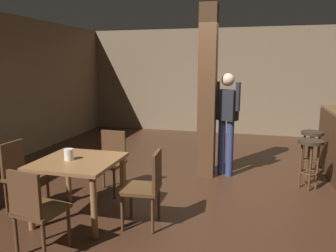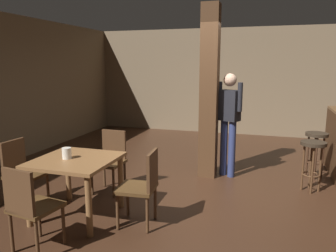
% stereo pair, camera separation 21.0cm
% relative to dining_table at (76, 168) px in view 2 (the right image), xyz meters
% --- Properties ---
extents(ground_plane, '(10.80, 10.80, 0.00)m').
position_rel_dining_table_xyz_m(ground_plane, '(1.43, 1.10, -0.62)').
color(ground_plane, '#382114').
extents(wall_back, '(8.00, 0.10, 2.80)m').
position_rel_dining_table_xyz_m(wall_back, '(1.43, 5.60, 0.78)').
color(wall_back, '#756047').
rests_on(wall_back, ground_plane).
extents(pillar, '(0.28, 0.28, 2.80)m').
position_rel_dining_table_xyz_m(pillar, '(1.26, 1.98, 0.78)').
color(pillar, '#4C301C').
rests_on(pillar, ground_plane).
extents(dining_table, '(0.94, 0.94, 0.74)m').
position_rel_dining_table_xyz_m(dining_table, '(0.00, 0.00, 0.00)').
color(dining_table, brown).
rests_on(dining_table, ground_plane).
extents(chair_east, '(0.46, 0.46, 0.89)m').
position_rel_dining_table_xyz_m(chair_east, '(0.86, 0.02, -0.11)').
color(chair_east, '#4C3319').
rests_on(chair_east, ground_plane).
extents(chair_south, '(0.48, 0.48, 0.89)m').
position_rel_dining_table_xyz_m(chair_south, '(0.01, -0.83, -0.11)').
color(chair_south, '#4C3319').
rests_on(chair_south, ground_plane).
extents(chair_west, '(0.44, 0.44, 0.89)m').
position_rel_dining_table_xyz_m(chair_west, '(-0.83, 0.01, -0.11)').
color(chair_west, '#4C3319').
rests_on(chair_west, ground_plane).
extents(chair_north, '(0.43, 0.43, 0.89)m').
position_rel_dining_table_xyz_m(chair_north, '(0.01, 0.88, -0.11)').
color(chair_north, '#4C3319').
rests_on(chair_north, ground_plane).
extents(napkin_cup, '(0.11, 0.11, 0.13)m').
position_rel_dining_table_xyz_m(napkin_cup, '(-0.10, -0.03, 0.19)').
color(napkin_cup, silver).
rests_on(napkin_cup, dining_table).
extents(standing_person, '(0.46, 0.33, 1.72)m').
position_rel_dining_table_xyz_m(standing_person, '(1.57, 2.07, 0.38)').
color(standing_person, black).
rests_on(standing_person, ground_plane).
extents(bar_stool_near, '(0.36, 0.36, 0.75)m').
position_rel_dining_table_xyz_m(bar_stool_near, '(2.85, 1.75, -0.05)').
color(bar_stool_near, '#2D2319').
rests_on(bar_stool_near, ground_plane).
extents(bar_stool_mid, '(0.36, 0.36, 0.76)m').
position_rel_dining_table_xyz_m(bar_stool_mid, '(2.97, 2.42, -0.05)').
color(bar_stool_mid, '#2D2319').
rests_on(bar_stool_mid, ground_plane).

